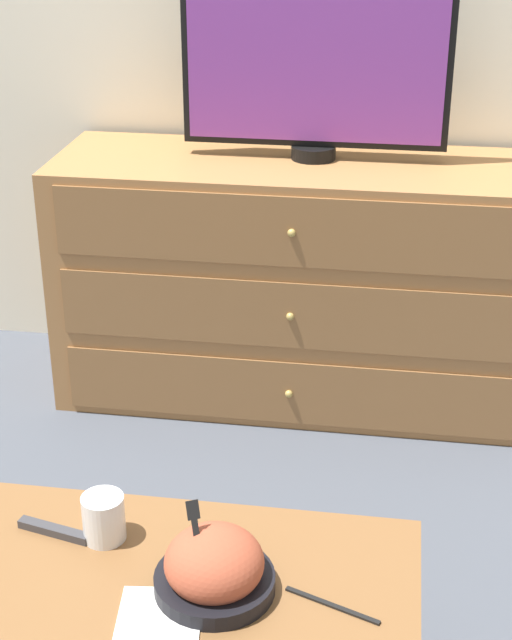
# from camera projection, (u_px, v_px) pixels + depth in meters

# --- Properties ---
(ground_plane) EXTENTS (12.00, 12.00, 0.00)m
(ground_plane) POSITION_uv_depth(u_px,v_px,m) (303.00, 351.00, 3.59)
(ground_plane) COLOR #474C56
(dresser) EXTENTS (1.54, 0.53, 0.80)m
(dresser) POSITION_uv_depth(u_px,v_px,m) (300.00, 282.00, 3.16)
(dresser) COLOR #9E6B3D
(dresser) RESTS_ON ground_plane
(tv) EXTENTS (0.80, 0.14, 0.55)m
(tv) POSITION_uv_depth(u_px,v_px,m) (316.00, 65.00, 2.90)
(tv) COLOR black
(tv) RESTS_ON dresser
(coffee_table) EXTENTS (0.94, 0.49, 0.38)m
(coffee_table) POSITION_uv_depth(u_px,v_px,m) (178.00, 597.00, 1.93)
(coffee_table) COLOR brown
(coffee_table) RESTS_ON ground_plane
(takeout_bowl) EXTENTS (0.23, 0.23, 0.18)m
(takeout_bowl) POSITION_uv_depth(u_px,v_px,m) (214.00, 568.00, 1.85)
(takeout_bowl) COLOR black
(takeout_bowl) RESTS_ON coffee_table
(drink_cup) EXTENTS (0.09, 0.09, 0.10)m
(drink_cup) POSITION_uv_depth(u_px,v_px,m) (104.00, 520.00, 1.99)
(drink_cup) COLOR beige
(drink_cup) RESTS_ON coffee_table
(napkin) EXTENTS (0.17, 0.17, 0.00)m
(napkin) POSITION_uv_depth(u_px,v_px,m) (160.00, 616.00, 1.80)
(napkin) COLOR white
(napkin) RESTS_ON coffee_table
(knife) EXTENTS (0.18, 0.08, 0.01)m
(knife) POSITION_uv_depth(u_px,v_px,m) (332.00, 605.00, 1.83)
(knife) COLOR black
(knife) RESTS_ON coffee_table
(remote_control) EXTENTS (0.16, 0.06, 0.02)m
(remote_control) POSITION_uv_depth(u_px,v_px,m) (54.00, 530.00, 2.02)
(remote_control) COLOR #38383D
(remote_control) RESTS_ON coffee_table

